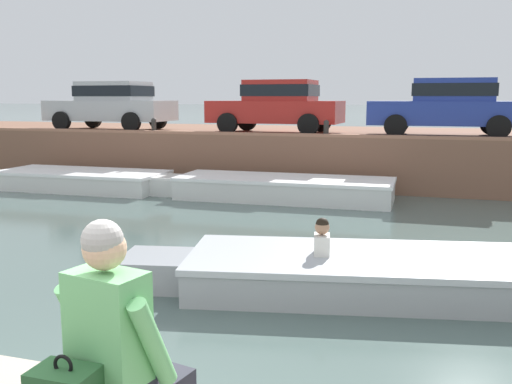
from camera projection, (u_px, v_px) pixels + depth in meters
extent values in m
plane|color=#4C605B|center=(298.00, 253.00, 9.25)|extent=(400.00, 400.00, 0.00)
cube|color=brown|center=(367.00, 155.00, 17.79)|extent=(60.00, 6.00, 1.47)
cube|color=#9F6C52|center=(355.00, 136.00, 14.95)|extent=(60.00, 0.24, 0.08)
cube|color=white|center=(82.00, 182.00, 15.67)|extent=(4.60, 1.89, 0.44)
cube|color=white|center=(174.00, 186.00, 14.90)|extent=(0.93, 1.01, 0.44)
cube|color=white|center=(82.00, 172.00, 15.63)|extent=(4.66, 1.95, 0.08)
cube|color=brown|center=(71.00, 175.00, 15.75)|extent=(0.27, 1.64, 0.06)
cube|color=white|center=(284.00, 190.00, 14.10)|extent=(5.31, 1.83, 0.48)
cube|color=white|center=(167.00, 185.00, 14.98)|extent=(1.08, 0.97, 0.48)
cube|color=white|center=(284.00, 179.00, 14.06)|extent=(5.37, 1.90, 0.08)
cube|color=brown|center=(300.00, 184.00, 13.96)|extent=(0.27, 1.55, 0.06)
cube|color=#93999E|center=(378.00, 277.00, 7.38)|extent=(5.08, 2.65, 0.41)
cube|color=#93999E|center=(159.00, 270.00, 7.69)|extent=(1.14, 1.12, 0.41)
cube|color=#B1B7BD|center=(378.00, 259.00, 7.34)|extent=(5.15, 2.72, 0.08)
cube|color=brown|center=(407.00, 267.00, 7.31)|extent=(0.54, 1.57, 0.06)
cube|color=silver|center=(322.00, 251.00, 7.40)|extent=(0.26, 0.35, 0.44)
sphere|color=#A37556|center=(322.00, 227.00, 7.35)|extent=(0.19, 0.19, 0.19)
sphere|color=black|center=(322.00, 224.00, 7.34)|extent=(0.17, 0.17, 0.17)
cube|color=#B7BABC|center=(110.00, 111.00, 18.55)|extent=(4.10, 1.75, 0.64)
cube|color=#B7BABC|center=(114.00, 91.00, 18.40)|extent=(2.06, 1.52, 0.60)
cube|color=black|center=(114.00, 91.00, 18.40)|extent=(2.14, 1.55, 0.33)
cylinder|color=black|center=(61.00, 121.00, 18.19)|extent=(0.60, 0.19, 0.60)
cylinder|color=black|center=(93.00, 119.00, 19.81)|extent=(0.60, 0.19, 0.60)
cylinder|color=black|center=(131.00, 122.00, 17.40)|extent=(0.60, 0.19, 0.60)
cylinder|color=black|center=(158.00, 120.00, 19.02)|extent=(0.60, 0.19, 0.60)
cube|color=#B2231E|center=(276.00, 112.00, 16.89)|extent=(3.90, 1.74, 0.64)
cube|color=#B2231E|center=(281.00, 91.00, 16.74)|extent=(1.96, 1.51, 0.60)
cube|color=black|center=(281.00, 91.00, 16.74)|extent=(2.03, 1.54, 0.33)
cylinder|color=black|center=(227.00, 123.00, 16.51)|extent=(0.60, 0.19, 0.60)
cylinder|color=black|center=(247.00, 121.00, 18.12)|extent=(0.60, 0.19, 0.60)
cylinder|color=black|center=(308.00, 124.00, 15.76)|extent=(0.60, 0.19, 0.60)
cylinder|color=black|center=(321.00, 122.00, 17.38)|extent=(0.60, 0.19, 0.60)
cube|color=#233893|center=(445.00, 113.00, 15.46)|extent=(4.11, 1.76, 0.64)
cube|color=#233893|center=(453.00, 90.00, 15.32)|extent=(2.07, 1.52, 0.60)
cube|color=black|center=(453.00, 90.00, 15.32)|extent=(2.15, 1.56, 0.33)
cylinder|color=black|center=(396.00, 126.00, 15.05)|extent=(0.60, 0.19, 0.60)
cylinder|color=black|center=(399.00, 123.00, 16.69)|extent=(0.60, 0.19, 0.60)
cylinder|color=black|center=(499.00, 127.00, 14.34)|extent=(0.60, 0.19, 0.60)
cylinder|color=black|center=(491.00, 124.00, 15.98)|extent=(0.60, 0.19, 0.60)
cylinder|color=#2D2B28|center=(154.00, 127.00, 16.82)|extent=(0.14, 0.14, 0.35)
sphere|color=#2D2B28|center=(154.00, 120.00, 16.78)|extent=(0.15, 0.15, 0.15)
cylinder|color=#2D2B28|center=(326.00, 130.00, 15.28)|extent=(0.14, 0.14, 0.35)
sphere|color=#2D2B28|center=(326.00, 123.00, 15.25)|extent=(0.15, 0.15, 0.15)
cube|color=#66B26B|center=(108.00, 326.00, 2.62)|extent=(0.40, 0.29, 0.52)
cylinder|color=#66B26B|center=(153.00, 343.00, 2.56)|extent=(0.15, 0.30, 0.47)
cylinder|color=#66B26B|center=(82.00, 324.00, 2.77)|extent=(0.15, 0.30, 0.47)
sphere|color=tan|center=(104.00, 248.00, 2.56)|extent=(0.20, 0.20, 0.20)
sphere|color=gray|center=(102.00, 240.00, 2.54)|extent=(0.19, 0.19, 0.19)
torus|color=black|center=(63.00, 365.00, 2.45)|extent=(0.10, 0.02, 0.10)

